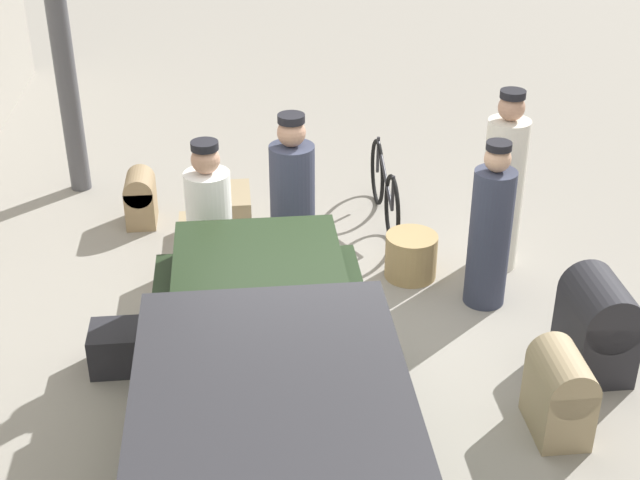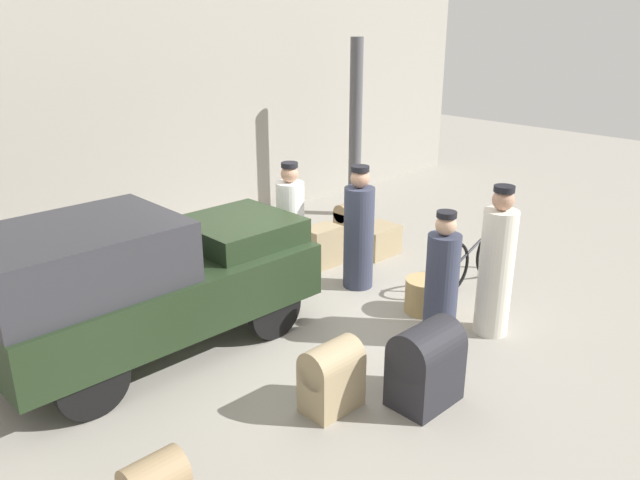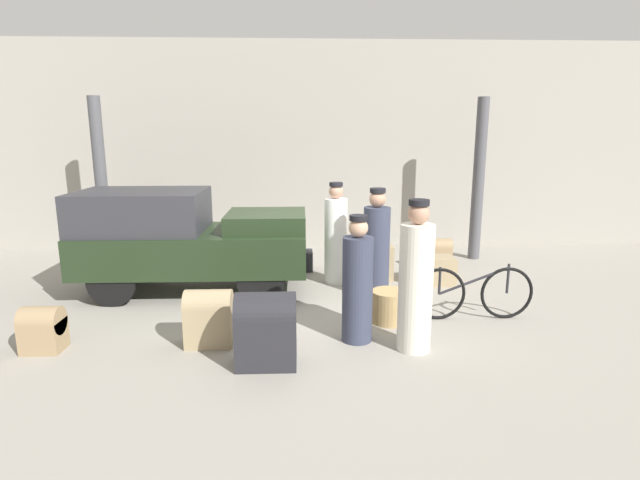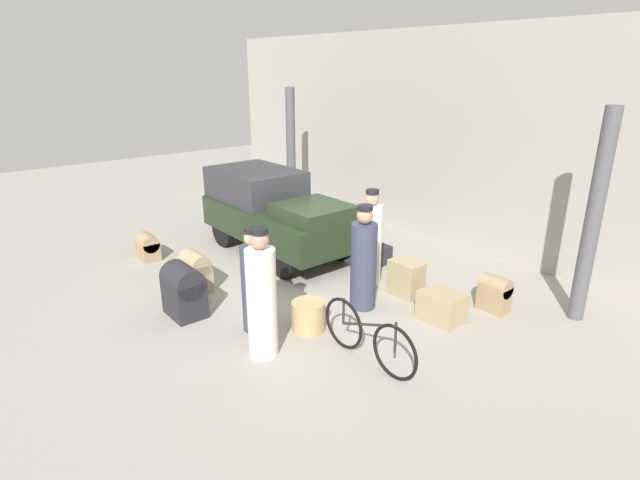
{
  "view_description": "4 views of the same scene",
  "coord_description": "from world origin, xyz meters",
  "views": [
    {
      "loc": [
        -6.22,
        0.86,
        4.49
      ],
      "look_at": [
        0.2,
        0.2,
        0.95
      ],
      "focal_mm": 50.0,
      "sensor_mm": 36.0,
      "label": 1
    },
    {
      "loc": [
        -4.87,
        -5.06,
        3.61
      ],
      "look_at": [
        0.2,
        0.2,
        0.95
      ],
      "focal_mm": 35.0,
      "sensor_mm": 36.0,
      "label": 2
    },
    {
      "loc": [
        -0.1,
        -7.21,
        2.56
      ],
      "look_at": [
        0.2,
        0.2,
        0.95
      ],
      "focal_mm": 28.0,
      "sensor_mm": 36.0,
      "label": 3
    },
    {
      "loc": [
        6.32,
        -4.85,
        3.75
      ],
      "look_at": [
        0.2,
        0.2,
        0.95
      ],
      "focal_mm": 28.0,
      "sensor_mm": 36.0,
      "label": 4
    }
  ],
  "objects": [
    {
      "name": "porter_with_bicycle",
      "position": [
        1.25,
        -1.66,
        0.83
      ],
      "size": [
        0.4,
        0.4,
        1.81
      ],
      "color": "silver",
      "rests_on": "ground"
    },
    {
      "name": "trunk_umber_medium",
      "position": [
        1.24,
        1.24,
        0.31
      ],
      "size": [
        0.56,
        0.37,
        0.61
      ],
      "color": "#9E8966",
      "rests_on": "ground"
    },
    {
      "name": "canopy_pillar_right",
      "position": [
        3.49,
        2.68,
        1.61
      ],
      "size": [
        0.23,
        0.23,
        3.23
      ],
      "color": "#4C4C51",
      "rests_on": "ground"
    },
    {
      "name": "porter_carrying_trunk",
      "position": [
        1.09,
        0.36,
        0.78
      ],
      "size": [
        0.41,
        0.41,
        1.72
      ],
      "color": "#33384C",
      "rests_on": "ground"
    },
    {
      "name": "trunk_large_brown",
      "position": [
        -1.22,
        -1.43,
        0.36
      ],
      "size": [
        0.57,
        0.38,
        0.7
      ],
      "color": "#9E8966",
      "rests_on": "ground"
    },
    {
      "name": "wicker_basket",
      "position": [
        1.11,
        -0.78,
        0.22
      ],
      "size": [
        0.5,
        0.5,
        0.44
      ],
      "color": "tan",
      "rests_on": "ground"
    },
    {
      "name": "ground_plane",
      "position": [
        0.0,
        0.0,
        0.0
      ],
      "size": [
        30.0,
        30.0,
        0.0
      ],
      "primitive_type": "plane",
      "color": "gray"
    },
    {
      "name": "suitcase_tan_flat",
      "position": [
        -0.49,
        -1.99,
        0.43
      ],
      "size": [
        0.67,
        0.49,
        0.84
      ],
      "color": "#232328",
      "rests_on": "ground"
    },
    {
      "name": "bicycle",
      "position": [
        2.29,
        -0.71,
        0.38
      ],
      "size": [
        1.69,
        0.04,
        0.79
      ],
      "color": "black",
      "rests_on": "ground"
    },
    {
      "name": "trunk_barrel_dark",
      "position": [
        2.53,
        1.9,
        0.31
      ],
      "size": [
        0.46,
        0.31,
        0.59
      ],
      "color": "#937A56",
      "rests_on": "ground"
    },
    {
      "name": "truck",
      "position": [
        -1.97,
        0.74,
        0.91
      ],
      "size": [
        3.58,
        1.57,
        1.65
      ],
      "color": "black",
      "rests_on": "ground"
    },
    {
      "name": "suitcase_small_leather",
      "position": [
        -0.08,
        1.92,
        0.18
      ],
      "size": [
        0.41,
        0.41,
        0.37
      ],
      "color": "#232328",
      "rests_on": "ground"
    },
    {
      "name": "porter_standing_middle",
      "position": [
        0.6,
        -1.37,
        0.72
      ],
      "size": [
        0.38,
        0.38,
        1.59
      ],
      "color": "#33384C",
      "rests_on": "ground"
    },
    {
      "name": "station_building_facade",
      "position": [
        0.0,
        4.08,
        2.25
      ],
      "size": [
        16.0,
        0.15,
        4.5
      ],
      "color": "gray",
      "rests_on": "ground"
    },
    {
      "name": "suitcase_black_upright",
      "position": [
        2.21,
        0.97,
        0.23
      ],
      "size": [
        0.65,
        0.49,
        0.47
      ],
      "color": "#9E8966",
      "rests_on": "ground"
    },
    {
      "name": "conductor_in_dark_uniform",
      "position": [
        0.51,
        1.11,
        0.79
      ],
      "size": [
        0.39,
        0.39,
        1.74
      ],
      "color": "white",
      "rests_on": "ground"
    }
  ]
}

